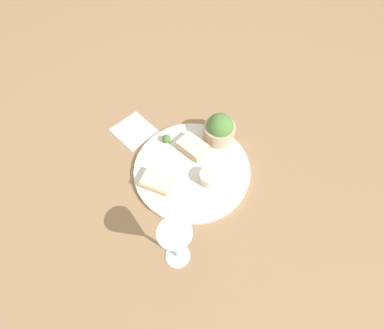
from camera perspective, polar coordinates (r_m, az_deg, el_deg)
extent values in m
plane|color=#93704C|center=(0.89, 0.00, -1.18)|extent=(4.00, 4.00, 0.00)
cylinder|color=silver|center=(0.88, 0.00, -0.94)|extent=(0.34, 0.34, 0.01)
cylinder|color=tan|center=(0.92, 5.21, 6.22)|extent=(0.10, 0.10, 0.05)
sphere|color=#4C7A38|center=(0.91, 5.33, 7.21)|extent=(0.08, 0.08, 0.08)
cylinder|color=beige|center=(0.84, 3.25, -2.47)|extent=(0.05, 0.05, 0.03)
cylinder|color=tan|center=(0.83, 3.29, -2.08)|extent=(0.04, 0.04, 0.01)
cube|color=#D1B27F|center=(0.91, 0.11, 3.33)|extent=(0.10, 0.08, 0.02)
cube|color=beige|center=(0.90, 0.12, 3.82)|extent=(0.09, 0.07, 0.01)
cube|color=#D1B27F|center=(0.85, -6.69, -3.26)|extent=(0.10, 0.09, 0.02)
cube|color=beige|center=(0.84, -6.77, -2.82)|extent=(0.10, 0.09, 0.01)
cylinder|color=silver|center=(0.78, -2.73, -16.94)|extent=(0.06, 0.06, 0.01)
cylinder|color=silver|center=(0.74, -2.87, -16.07)|extent=(0.01, 0.01, 0.08)
cone|color=silver|center=(0.67, -3.17, -14.08)|extent=(0.08, 0.08, 0.08)
sphere|color=#477533|center=(0.92, -4.93, 4.89)|extent=(0.03, 0.03, 0.03)
cube|color=white|center=(0.99, -11.02, 6.41)|extent=(0.13, 0.12, 0.01)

